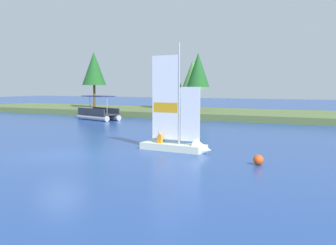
# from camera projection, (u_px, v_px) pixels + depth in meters

# --- Properties ---
(ground_plane) EXTENTS (200.00, 200.00, 0.00)m
(ground_plane) POSITION_uv_depth(u_px,v_px,m) (60.00, 155.00, 21.15)
(ground_plane) COLOR #234793
(shore_bank) EXTENTS (80.00, 12.73, 0.69)m
(shore_bank) POSITION_uv_depth(u_px,v_px,m) (233.00, 114.00, 47.55)
(shore_bank) COLOR #5B703D
(shore_bank) RESTS_ON ground
(shoreline_tree_left) EXTENTS (3.32, 3.32, 7.76)m
(shoreline_tree_left) POSITION_uv_depth(u_px,v_px,m) (94.00, 69.00, 55.31)
(shoreline_tree_left) COLOR brown
(shoreline_tree_left) RESTS_ON shore_bank
(shoreline_tree_midleft) EXTENTS (3.55, 3.55, 6.80)m
(shoreline_tree_midleft) POSITION_uv_depth(u_px,v_px,m) (169.00, 73.00, 53.70)
(shoreline_tree_midleft) COLOR brown
(shoreline_tree_midleft) RESTS_ON shore_bank
(shoreline_tree_centre) EXTENTS (2.92, 2.92, 6.35)m
(shoreline_tree_centre) POSITION_uv_depth(u_px,v_px,m) (193.00, 75.00, 51.10)
(shoreline_tree_centre) COLOR brown
(shoreline_tree_centre) RESTS_ON shore_bank
(shoreline_tree_midright) EXTENTS (2.71, 2.71, 6.91)m
(shoreline_tree_midright) POSITION_uv_depth(u_px,v_px,m) (198.00, 70.00, 46.79)
(shoreline_tree_midright) COLOR brown
(shoreline_tree_midright) RESTS_ON shore_bank
(wooden_dock) EXTENTS (1.92, 4.62, 0.38)m
(wooden_dock) POSITION_uv_depth(u_px,v_px,m) (100.00, 116.00, 46.50)
(wooden_dock) COLOR brown
(wooden_dock) RESTS_ON ground
(sailboat) EXTENTS (4.39, 1.45, 6.49)m
(sailboat) POSITION_uv_depth(u_px,v_px,m) (182.00, 142.00, 22.46)
(sailboat) COLOR silver
(sailboat) RESTS_ON ground
(pontoon_boat) EXTENTS (5.74, 3.68, 2.64)m
(pontoon_boat) POSITION_uv_depth(u_px,v_px,m) (98.00, 114.00, 43.46)
(pontoon_boat) COLOR #B2B2B7
(pontoon_boat) RESTS_ON ground
(channel_buoy) EXTENTS (0.49, 0.49, 0.49)m
(channel_buoy) POSITION_uv_depth(u_px,v_px,m) (258.00, 160.00, 18.55)
(channel_buoy) COLOR #E54C19
(channel_buoy) RESTS_ON ground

